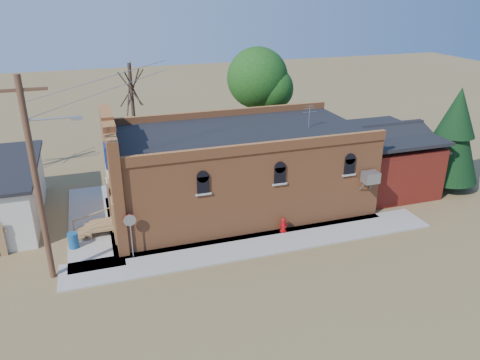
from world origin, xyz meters
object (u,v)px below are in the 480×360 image
object	(u,v)px
utility_pole	(37,178)
stop_sign	(130,224)
fire_hydrant	(283,225)
trash_barrel	(73,240)
brick_bar	(233,170)

from	to	relation	value
utility_pole	stop_sign	size ratio (longest dim) A/B	4.00
fire_hydrant	trash_barrel	world-z (taller)	fire_hydrant
brick_bar	trash_barrel	distance (m)	9.36
brick_bar	stop_sign	xyz separation A→B (m)	(-6.25, -3.83, -0.53)
utility_pole	brick_bar	bearing A→B (deg)	23.69
stop_sign	trash_barrel	xyz separation A→B (m)	(-2.69, 1.78, -1.34)
trash_barrel	utility_pole	bearing A→B (deg)	-110.66
brick_bar	utility_pole	size ratio (longest dim) A/B	1.82
trash_barrel	brick_bar	bearing A→B (deg)	12.94
utility_pole	fire_hydrant	bearing A→B (deg)	2.44
utility_pole	stop_sign	xyz separation A→B (m)	(3.54, 0.46, -2.96)
utility_pole	stop_sign	world-z (taller)	utility_pole
fire_hydrant	trash_barrel	distance (m)	10.63
stop_sign	utility_pole	bearing A→B (deg)	-151.94
utility_pole	trash_barrel	distance (m)	4.92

